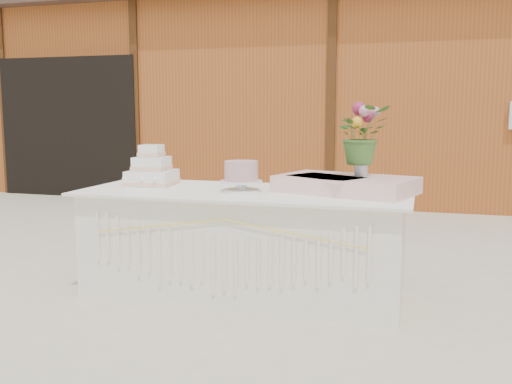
# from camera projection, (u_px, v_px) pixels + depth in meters

# --- Properties ---
(ground) EXTENTS (80.00, 80.00, 0.00)m
(ground) POSITION_uv_depth(u_px,v_px,m) (245.00, 292.00, 4.27)
(ground) COLOR beige
(ground) RESTS_ON ground
(barn) EXTENTS (12.60, 4.60, 3.30)m
(barn) POSITION_uv_depth(u_px,v_px,m) (349.00, 92.00, 9.74)
(barn) COLOR #984E20
(barn) RESTS_ON ground
(cake_table) EXTENTS (2.40, 1.00, 0.77)m
(cake_table) POSITION_uv_depth(u_px,v_px,m) (244.00, 242.00, 4.21)
(cake_table) COLOR white
(cake_table) RESTS_ON ground
(wedding_cake) EXTENTS (0.38, 0.38, 0.32)m
(wedding_cake) POSITION_uv_depth(u_px,v_px,m) (152.00, 171.00, 4.48)
(wedding_cake) COLOR white
(wedding_cake) RESTS_ON cake_table
(pink_cake_stand) EXTENTS (0.31, 0.31, 0.22)m
(pink_cake_stand) POSITION_uv_depth(u_px,v_px,m) (241.00, 175.00, 4.10)
(pink_cake_stand) COLOR white
(pink_cake_stand) RESTS_ON cake_table
(satin_runner) EXTENTS (1.05, 0.79, 0.12)m
(satin_runner) POSITION_uv_depth(u_px,v_px,m) (346.00, 185.00, 4.05)
(satin_runner) COLOR beige
(satin_runner) RESTS_ON cake_table
(flower_vase) EXTENTS (0.10, 0.10, 0.13)m
(flower_vase) POSITION_uv_depth(u_px,v_px,m) (361.00, 167.00, 4.03)
(flower_vase) COLOR silver
(flower_vase) RESTS_ON satin_runner
(bouquet) EXTENTS (0.48, 0.46, 0.42)m
(bouquet) POSITION_uv_depth(u_px,v_px,m) (362.00, 128.00, 3.99)
(bouquet) COLOR #3F6A2A
(bouquet) RESTS_ON flower_vase
(loose_flowers) EXTENTS (0.18, 0.34, 0.02)m
(loose_flowers) POSITION_uv_depth(u_px,v_px,m) (135.00, 183.00, 4.57)
(loose_flowers) COLOR pink
(loose_flowers) RESTS_ON cake_table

